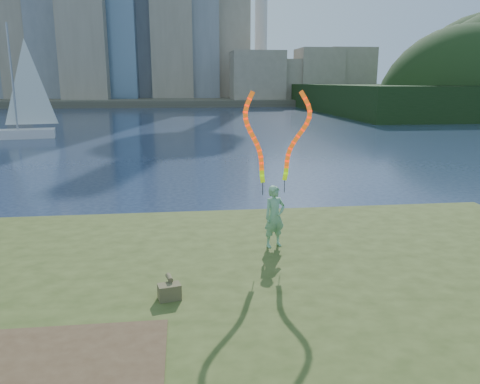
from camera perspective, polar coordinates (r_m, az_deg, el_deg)
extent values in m
plane|color=#1A2741|center=(9.68, -4.66, -14.49)|extent=(320.00, 320.00, 0.00)
cube|color=#354418|center=(7.58, -3.98, -19.56)|extent=(17.00, 15.00, 0.30)
cube|color=#354418|center=(7.61, -4.10, -17.16)|extent=(14.00, 12.00, 0.30)
cube|color=#4A4536|center=(103.63, -6.92, 11.09)|extent=(320.00, 40.00, 1.20)
imported|color=#147024|center=(10.68, 4.24, -3.00)|extent=(0.60, 0.50, 1.42)
cylinder|color=black|center=(10.46, 2.78, 0.42)|extent=(0.02, 0.02, 0.30)
cylinder|color=black|center=(10.75, 5.44, 0.73)|extent=(0.02, 0.02, 0.30)
cube|color=brown|center=(8.42, -8.60, -11.93)|extent=(0.43, 0.34, 0.27)
cylinder|color=brown|center=(8.51, -8.61, -10.29)|extent=(0.15, 0.27, 0.09)
cube|color=silver|center=(42.07, -25.41, 6.37)|extent=(5.82, 2.89, 0.78)
cylinder|color=gray|center=(41.86, -26.01, 12.27)|extent=(0.16, 0.16, 8.47)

